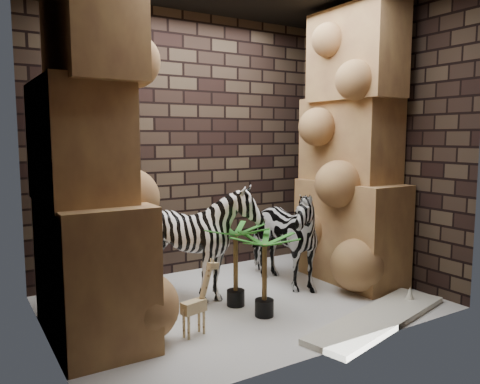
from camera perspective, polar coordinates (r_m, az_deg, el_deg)
floor at (r=4.67m, az=0.13°, el=-13.22°), size 3.50×3.50×0.00m
wall_back at (r=5.49m, az=-6.77°, el=5.72°), size 3.50×0.00×3.50m
wall_front at (r=3.39m, az=11.35°, el=4.99°), size 3.50×0.00×3.50m
wall_left at (r=3.78m, az=-23.16°, el=4.75°), size 0.00×3.00×3.00m
wall_right at (r=5.51m, az=15.87°, el=5.51°), size 0.00×3.00×3.00m
rock_pillar_left at (r=3.84m, az=-17.98°, el=4.99°), size 0.68×1.30×3.00m
rock_pillar_right at (r=5.28m, az=13.43°, el=5.54°), size 0.58×1.25×3.00m
zebra_right at (r=5.02m, az=4.76°, el=-4.41°), size 0.63×1.09×1.25m
zebra_left at (r=4.60m, az=-5.04°, el=-6.74°), size 1.05×1.25×1.05m
giraffe_toy at (r=3.87m, az=-5.64°, el=-12.77°), size 0.33×0.18×0.61m
palm_front at (r=4.47m, az=-0.53°, el=-8.87°), size 0.36×0.36×0.79m
palm_back at (r=4.23m, az=2.99°, el=-10.03°), size 0.36×0.36×0.75m
surfboard at (r=4.39m, az=16.48°, el=-14.52°), size 1.77×0.82×0.05m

